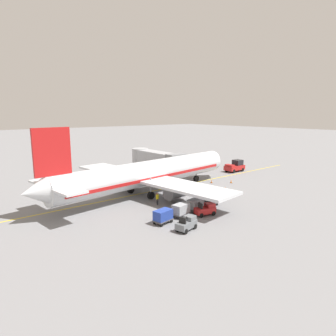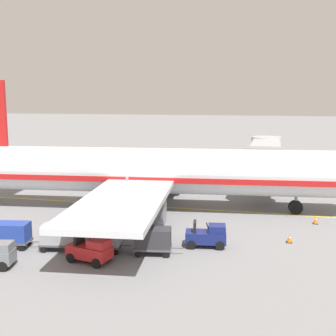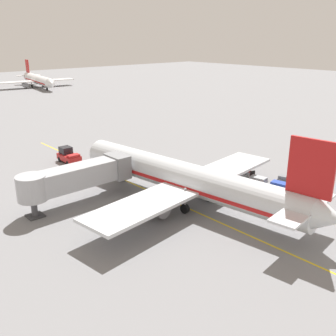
{
  "view_description": "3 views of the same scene",
  "coord_description": "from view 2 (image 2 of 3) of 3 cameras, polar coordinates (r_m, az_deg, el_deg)",
  "views": [
    {
      "loc": [
        36.82,
        -24.41,
        12.29
      ],
      "look_at": [
        -0.33,
        5.93,
        3.28
      ],
      "focal_mm": 31.73,
      "sensor_mm": 36.0,
      "label": 1
    },
    {
      "loc": [
        34.57,
        10.57,
        9.15
      ],
      "look_at": [
        -1.11,
        1.9,
        3.2
      ],
      "focal_mm": 46.19,
      "sensor_mm": 36.0,
      "label": 2
    },
    {
      "loc": [
        -29.74,
        -29.61,
        19.41
      ],
      "look_at": [
        0.61,
        4.1,
        3.86
      ],
      "focal_mm": 41.2,
      "sensor_mm": 36.0,
      "label": 3
    }
  ],
  "objects": [
    {
      "name": "ground_plane",
      "position": [
        37.29,
        -3.25,
        -5.02
      ],
      "size": [
        400.0,
        400.0,
        0.0
      ],
      "primitive_type": "plane",
      "color": "slate"
    },
    {
      "name": "gate_lead_in_line",
      "position": [
        37.29,
        -3.25,
        -5.01
      ],
      "size": [
        0.24,
        80.0,
        0.01
      ],
      "primitive_type": "cube",
      "color": "gold",
      "rests_on": "ground"
    },
    {
      "name": "parked_airliner",
      "position": [
        35.46,
        -1.92,
        -0.49
      ],
      "size": [
        30.4,
        37.34,
        10.63
      ],
      "color": "silver",
      "rests_on": "ground"
    },
    {
      "name": "jet_bridge",
      "position": [
        43.92,
        12.73,
        1.52
      ],
      "size": [
        14.17,
        3.5,
        4.98
      ],
      "color": "#A8AAAF",
      "rests_on": "ground"
    },
    {
      "name": "baggage_tug_trailing",
      "position": [
        27.23,
        5.2,
        -8.89
      ],
      "size": [
        1.61,
        2.65,
        1.62
      ],
      "color": "navy",
      "rests_on": "ground"
    },
    {
      "name": "baggage_tug_spare",
      "position": [
        25.05,
        -10.17,
        -10.63
      ],
      "size": [
        1.76,
        2.7,
        1.62
      ],
      "color": "#B21E1E",
      "rests_on": "ground"
    },
    {
      "name": "baggage_cart_front",
      "position": [
        25.82,
        -1.98,
        -9.32
      ],
      "size": [
        1.65,
        2.97,
        1.58
      ],
      "color": "#4C4C51",
      "rests_on": "ground"
    },
    {
      "name": "baggage_cart_second_in_train",
      "position": [
        26.53,
        -8.55,
        -8.91
      ],
      "size": [
        1.65,
        2.97,
        1.58
      ],
      "color": "#4C4C51",
      "rests_on": "ground"
    },
    {
      "name": "baggage_cart_third_in_train",
      "position": [
        27.34,
        -14.16,
        -8.54
      ],
      "size": [
        1.65,
        2.97,
        1.58
      ],
      "color": "#4C4C51",
      "rests_on": "ground"
    },
    {
      "name": "baggage_cart_tail_end",
      "position": [
        28.56,
        -19.92,
        -8.06
      ],
      "size": [
        1.65,
        2.97,
        1.58
      ],
      "color": "#4C4C51",
      "rests_on": "ground"
    },
    {
      "name": "ground_crew_wing_walker",
      "position": [
        31.83,
        -8.63,
        -5.83
      ],
      "size": [
        0.36,
        0.71,
        1.69
      ],
      "color": "#232328",
      "rests_on": "ground"
    },
    {
      "name": "safety_cone_nose_left",
      "position": [
        29.06,
        15.71,
        -8.91
      ],
      "size": [
        0.36,
        0.36,
        0.59
      ],
      "color": "black",
      "rests_on": "ground"
    },
    {
      "name": "safety_cone_wing_tip",
      "position": [
        33.78,
        18.88,
        -6.51
      ],
      "size": [
        0.36,
        0.36,
        0.59
      ],
      "color": "black",
      "rests_on": "ground"
    }
  ]
}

